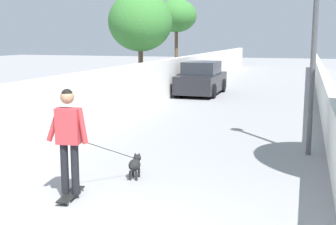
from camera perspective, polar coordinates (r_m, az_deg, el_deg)
The scene contains 10 objects.
ground_plane at distance 19.38m, azimuth 9.65°, elevation 1.71°, with size 80.00×80.00×0.00m, color gray.
wall_left at distance 18.08m, azimuth -1.42°, elevation 3.99°, with size 48.00×0.30×1.70m, color silver.
fence_right at distance 17.16m, azimuth 19.58°, elevation 2.37°, with size 48.00×0.30×1.25m, color silver.
tree_left_near at distance 25.06m, azimuth 1.09°, elevation 12.37°, with size 2.26×2.26×4.76m.
tree_left_mid at distance 19.31m, azimuth -3.60°, elevation 11.63°, with size 2.75×2.75×4.59m.
lamp_post at distance 10.30m, azimuth 18.58°, elevation 12.17°, with size 0.36×0.36×4.70m.
skateboard at distance 7.62m, azimuth -12.45°, elevation -10.30°, with size 0.82×0.32×0.08m.
person_skateboarder at distance 7.34m, azimuth -12.75°, elevation -2.61°, with size 0.27×0.72×1.75m.
dog at distance 8.42m, azimuth -4.33°, elevation -6.67°, with size 1.59×0.77×1.06m.
car_near at distance 20.72m, azimuth 4.35°, elevation 4.31°, with size 3.87×1.80×1.54m.
Camera 1 is at (-5.03, -2.55, 2.64)m, focal length 47.12 mm.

